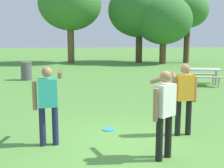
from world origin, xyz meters
name	(u,v)px	position (x,y,z in m)	size (l,w,h in m)	color
ground_plane	(128,145)	(0.00, 0.00, 0.00)	(120.00, 120.00, 0.00)	#568E3D
person_thrower	(48,100)	(-1.64, 0.20, 0.96)	(0.61, 0.72, 1.64)	#1E234C
person_catcher	(184,95)	(1.35, 0.49, 0.94)	(0.61, 0.26, 1.64)	black
person_bystander	(164,108)	(0.52, -0.73, 0.96)	(0.51, 0.83, 1.64)	black
frisbee	(109,129)	(-0.31, 1.04, 0.01)	(0.28, 0.28, 0.03)	#2D9EDB
picnic_table_near	(202,73)	(4.73, 7.33, 0.56)	(1.99, 1.78, 0.77)	beige
trash_can_further_along	(26,71)	(-3.83, 9.81, 0.48)	(0.59, 0.59, 0.96)	#515156
tree_far_right	(70,4)	(-1.81, 19.78, 5.07)	(5.37, 5.37, 7.38)	brown
tree_slender_mid	(139,11)	(4.23, 19.88, 4.56)	(5.51, 5.51, 6.93)	#4C3823
tree_back_left	(164,20)	(6.03, 18.51, 3.68)	(4.84, 4.84, 5.76)	brown
tree_back_right	(188,11)	(8.35, 19.11, 4.49)	(3.53, 3.53, 6.05)	#4C3823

